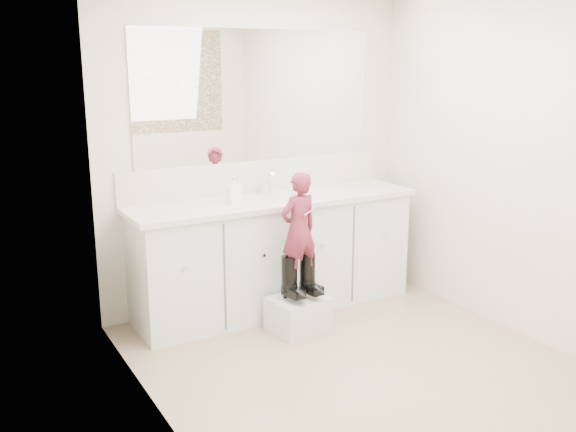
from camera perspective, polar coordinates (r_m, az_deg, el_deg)
floor at (r=4.21m, az=7.02°, el=-13.43°), size 3.00×3.00×0.00m
wall_back at (r=5.08m, az=-2.71°, el=5.64°), size 2.60×0.00×2.60m
wall_left at (r=3.22m, az=-11.29°, el=0.59°), size 0.00×3.00×3.00m
wall_right at (r=4.71m, az=20.34°, el=4.14°), size 0.00×3.00×3.00m
vanity_cabinet at (r=5.01m, az=-1.18°, el=-3.56°), size 2.20×0.55×0.85m
countertop at (r=4.88m, az=-1.12°, el=1.38°), size 2.28×0.58×0.04m
backsplash at (r=5.09m, az=-2.61°, el=3.56°), size 2.28×0.03×0.25m
mirror at (r=5.02m, az=-2.70°, el=10.59°), size 2.00×0.02×1.00m
faucet at (r=5.01m, az=-2.03°, el=2.52°), size 0.08×0.08×0.10m
cup at (r=5.01m, az=1.06°, el=2.56°), size 0.12×0.12×0.11m
soap_bottle at (r=4.69m, az=-4.88°, el=2.33°), size 0.10×0.10×0.20m
step_stool at (r=4.69m, az=0.92°, el=-8.69°), size 0.43×0.37×0.25m
boot_left at (r=4.56m, az=0.12°, el=-5.55°), size 0.15×0.23×0.32m
boot_right at (r=4.63m, az=1.74°, el=-5.24°), size 0.15×0.23×0.32m
toddler at (r=4.49m, az=0.95°, el=-1.22°), size 0.32×0.23×0.82m
toothbrush at (r=4.44m, az=2.12°, el=0.49°), size 0.14×0.03×0.06m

